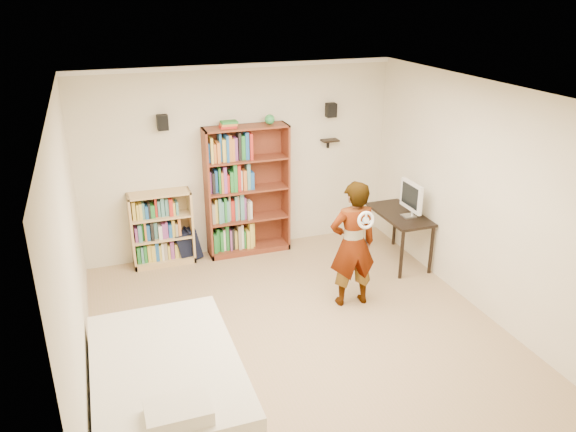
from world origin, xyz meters
The scene contains 14 objects.
ground centered at (0.00, 0.00, 0.00)m, with size 4.50×5.00×0.01m, color tan.
room_shell centered at (0.00, 0.00, 1.76)m, with size 4.52×5.02×2.71m.
crown_molding centered at (0.00, 0.00, 2.67)m, with size 4.50×5.00×0.06m.
speaker_left centered at (-1.05, 2.40, 2.00)m, with size 0.14×0.12×0.20m, color black.
speaker_right centered at (1.35, 2.40, 2.00)m, with size 0.14×0.12×0.20m, color black.
wall_shelf centered at (1.35, 2.41, 1.55)m, with size 0.25×0.16×0.03m, color black.
tall_bookshelf centered at (0.05, 2.33, 0.94)m, with size 1.19×0.35×1.88m, color maroon, non-canonical shape.
low_bookshelf centered at (-1.19, 2.34, 0.53)m, with size 0.85×0.32×1.06m, color #D9B575, non-canonical shape.
computer_desk centered at (1.96, 1.32, 0.36)m, with size 0.53×1.07×0.73m, color black, non-canonical shape.
imac centered at (2.01, 1.18, 0.97)m, with size 0.10×0.49×0.49m, color white, non-canonical shape.
daybed centered at (-1.56, -0.62, 0.30)m, with size 1.34×2.06×0.61m, color silver, non-canonical shape.
person centered at (0.84, 0.48, 0.79)m, with size 0.58×0.38×1.59m, color black.
wii_wheel centered at (0.84, 0.19, 1.22)m, with size 0.21×0.21×0.04m, color white.
navy_bag centered at (-0.85, 2.34, 0.24)m, with size 0.35×0.22×0.47m, color black, non-canonical shape.
Camera 1 is at (-1.91, -4.98, 3.64)m, focal length 35.00 mm.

